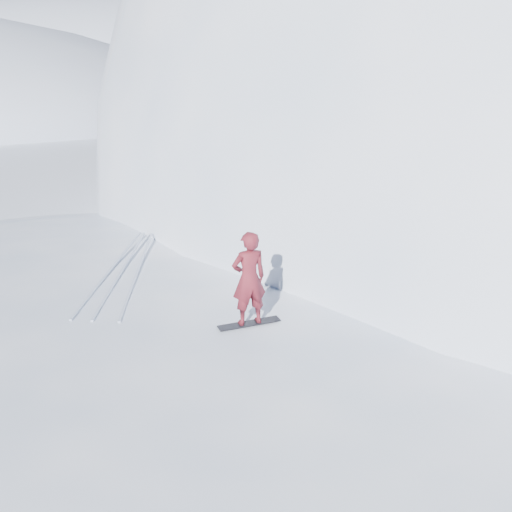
{
  "coord_description": "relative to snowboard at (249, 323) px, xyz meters",
  "views": [
    {
      "loc": [
        5.0,
        -7.87,
        7.56
      ],
      "look_at": [
        3.42,
        3.37,
        3.5
      ],
      "focal_mm": 40.0,
      "sensor_mm": 36.0,
      "label": 1
    }
  ],
  "objects": [
    {
      "name": "ground",
      "position": [
        -3.42,
        -2.37,
        -2.41
      ],
      "size": [
        400.0,
        400.0,
        0.0
      ],
      "primitive_type": "plane",
      "color": "white",
      "rests_on": "ground"
    },
    {
      "name": "near_ridge",
      "position": [
        -2.42,
        0.63,
        -2.41
      ],
      "size": [
        36.0,
        28.0,
        4.8
      ],
      "primitive_type": "ellipsoid",
      "color": "white",
      "rests_on": "ground"
    },
    {
      "name": "peak_shoulder",
      "position": [
        6.58,
        17.63,
        -2.41
      ],
      "size": [
        28.0,
        24.0,
        18.0
      ],
      "primitive_type": "ellipsoid",
      "color": "white",
      "rests_on": "ground"
    },
    {
      "name": "far_ridge_c",
      "position": [
        -43.42,
        107.63,
        -2.41
      ],
      "size": [
        140.0,
        90.0,
        36.0
      ],
      "primitive_type": "ellipsoid",
      "color": "white",
      "rests_on": "ground"
    },
    {
      "name": "wind_bumps",
      "position": [
        -3.98,
        -0.25,
        -2.41
      ],
      "size": [
        16.0,
        14.4,
        1.0
      ],
      "color": "white",
      "rests_on": "ground"
    },
    {
      "name": "snowboard",
      "position": [
        0.0,
        0.0,
        0.0
      ],
      "size": [
        1.24,
        0.85,
        0.02
      ],
      "primitive_type": "cube",
      "rotation": [
        0.0,
        0.0,
        0.52
      ],
      "color": "black",
      "rests_on": "near_ridge"
    },
    {
      "name": "snowboarder",
      "position": [
        0.0,
        0.0,
        0.97
      ],
      "size": [
        0.84,
        0.75,
        1.92
      ],
      "primitive_type": "imported",
      "rotation": [
        0.0,
        0.0,
        3.66
      ],
      "color": "maroon",
      "rests_on": "snowboard"
    },
    {
      "name": "board_tracks",
      "position": [
        -3.6,
        2.63,
        0.01
      ],
      "size": [
        1.65,
        5.98,
        0.04
      ],
      "color": "silver",
      "rests_on": "ground"
    }
  ]
}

